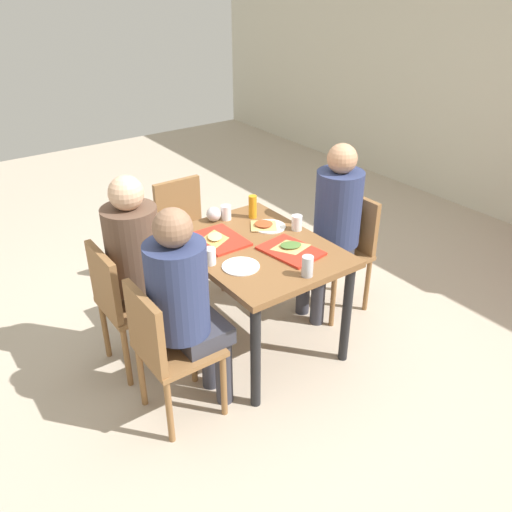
% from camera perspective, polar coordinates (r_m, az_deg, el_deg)
% --- Properties ---
extents(ground_plane, '(10.00, 10.00, 0.02)m').
position_cam_1_polar(ground_plane, '(3.72, -0.00, -9.13)').
color(ground_plane, '#B7A893').
extents(main_table, '(1.09, 0.82, 0.74)m').
position_cam_1_polar(main_table, '(3.36, -0.00, -0.40)').
color(main_table, brown).
rests_on(main_table, ground_plane).
extents(chair_near_left, '(0.40, 0.40, 0.86)m').
position_cam_1_polar(chair_near_left, '(3.32, -14.04, -4.51)').
color(chair_near_left, olive).
rests_on(chair_near_left, ground_plane).
extents(chair_near_right, '(0.40, 0.40, 0.86)m').
position_cam_1_polar(chair_near_right, '(2.91, -9.75, -9.38)').
color(chair_near_right, olive).
rests_on(chair_near_right, ground_plane).
extents(chair_far_side, '(0.40, 0.40, 0.86)m').
position_cam_1_polar(chair_far_side, '(3.89, 9.54, 1.21)').
color(chair_far_side, olive).
rests_on(chair_far_side, ground_plane).
extents(chair_left_end, '(0.40, 0.40, 0.86)m').
position_cam_1_polar(chair_left_end, '(4.13, -7.56, 3.06)').
color(chair_left_end, olive).
rests_on(chair_left_end, ground_plane).
extents(person_in_red, '(0.32, 0.42, 1.27)m').
position_cam_1_polar(person_in_red, '(3.24, -12.30, -0.11)').
color(person_in_red, '#383842').
rests_on(person_in_red, ground_plane).
extents(person_in_brown_jacket, '(0.32, 0.42, 1.27)m').
position_cam_1_polar(person_in_brown_jacket, '(2.82, -7.63, -4.47)').
color(person_in_brown_jacket, '#383842').
rests_on(person_in_brown_jacket, ground_plane).
extents(person_far_side, '(0.32, 0.42, 1.27)m').
position_cam_1_polar(person_far_side, '(3.69, 8.29, 4.01)').
color(person_far_side, '#383842').
rests_on(person_far_side, ground_plane).
extents(tray_red_near, '(0.36, 0.26, 0.02)m').
position_cam_1_polar(tray_red_near, '(3.38, -3.87, 1.79)').
color(tray_red_near, red).
rests_on(tray_red_near, main_table).
extents(tray_red_far, '(0.39, 0.31, 0.02)m').
position_cam_1_polar(tray_red_far, '(3.25, 3.74, 0.57)').
color(tray_red_far, red).
rests_on(tray_red_far, main_table).
extents(paper_plate_center, '(0.22, 0.22, 0.01)m').
position_cam_1_polar(paper_plate_center, '(3.55, 1.43, 3.17)').
color(paper_plate_center, white).
rests_on(paper_plate_center, main_table).
extents(paper_plate_near_edge, '(0.22, 0.22, 0.01)m').
position_cam_1_polar(paper_plate_near_edge, '(3.08, -1.64, -1.11)').
color(paper_plate_near_edge, white).
rests_on(paper_plate_near_edge, main_table).
extents(pizza_slice_a, '(0.23, 0.20, 0.02)m').
position_cam_1_polar(pizza_slice_a, '(3.37, -4.41, 2.00)').
color(pizza_slice_a, tan).
rests_on(pizza_slice_a, tray_red_near).
extents(pizza_slice_b, '(0.21, 0.23, 0.02)m').
position_cam_1_polar(pizza_slice_b, '(3.27, 3.75, 1.09)').
color(pizza_slice_b, '#DBAD60').
rests_on(pizza_slice_b, tray_red_far).
extents(pizza_slice_c, '(0.20, 0.20, 0.02)m').
position_cam_1_polar(pizza_slice_c, '(3.55, 0.82, 3.38)').
color(pizza_slice_c, '#DBAD60').
rests_on(pizza_slice_c, paper_plate_center).
extents(plastic_cup_a, '(0.07, 0.07, 0.10)m').
position_cam_1_polar(plastic_cup_a, '(3.51, 4.39, 3.57)').
color(plastic_cup_a, white).
rests_on(plastic_cup_a, main_table).
extents(plastic_cup_b, '(0.07, 0.07, 0.10)m').
position_cam_1_polar(plastic_cup_b, '(3.10, -4.95, -0.02)').
color(plastic_cup_b, white).
rests_on(plastic_cup_b, main_table).
extents(plastic_cup_c, '(0.07, 0.07, 0.10)m').
position_cam_1_polar(plastic_cup_c, '(3.65, -3.22, 4.66)').
color(plastic_cup_c, white).
rests_on(plastic_cup_c, main_table).
extents(soda_can, '(0.07, 0.07, 0.12)m').
position_cam_1_polar(soda_can, '(2.98, 5.52, -1.10)').
color(soda_can, '#B7BCC6').
rests_on(soda_can, main_table).
extents(condiment_bottle, '(0.06, 0.06, 0.16)m').
position_cam_1_polar(condiment_bottle, '(3.66, -0.36, 5.29)').
color(condiment_bottle, orange).
rests_on(condiment_bottle, main_table).
extents(foil_bundle, '(0.10, 0.10, 0.10)m').
position_cam_1_polar(foil_bundle, '(3.63, -4.55, 4.48)').
color(foil_bundle, silver).
rests_on(foil_bundle, main_table).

